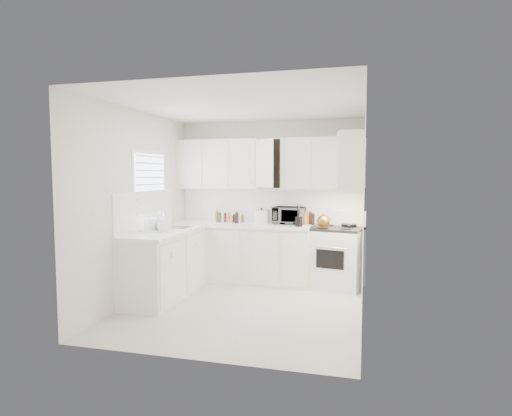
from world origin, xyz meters
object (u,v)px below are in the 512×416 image
(stove, at_px, (336,249))
(tea_kettle, at_px, (324,220))
(rice_cooker, at_px, (262,216))
(dish_rack, at_px, (157,224))
(utensil_crock, at_px, (299,215))
(microwave, at_px, (289,214))

(stove, relative_size, tea_kettle, 4.97)
(tea_kettle, bearing_deg, rice_cooker, 160.49)
(dish_rack, bearing_deg, tea_kettle, 38.87)
(utensil_crock, distance_m, dish_rack, 2.08)
(utensil_crock, xyz_separation_m, dish_rack, (-1.81, -1.02, -0.07))
(stove, xyz_separation_m, tea_kettle, (-0.18, -0.16, 0.46))
(microwave, relative_size, dish_rack, 1.27)
(stove, relative_size, dish_rack, 3.09)
(tea_kettle, height_order, dish_rack, same)
(dish_rack, bearing_deg, stove, 40.27)
(microwave, height_order, rice_cooker, microwave)
(utensil_crock, relative_size, dish_rack, 0.93)
(tea_kettle, xyz_separation_m, dish_rack, (-2.17, -1.06, 0.01))
(tea_kettle, height_order, microwave, microwave)
(rice_cooker, xyz_separation_m, dish_rack, (-1.16, -1.31, -0.02))
(rice_cooker, height_order, dish_rack, rice_cooker)
(stove, height_order, utensil_crock, utensil_crock)
(stove, xyz_separation_m, dish_rack, (-2.35, -1.22, 0.46))
(microwave, distance_m, rice_cooker, 0.45)
(tea_kettle, xyz_separation_m, rice_cooker, (-1.01, 0.24, 0.02))
(microwave, height_order, utensil_crock, utensil_crock)
(rice_cooker, relative_size, dish_rack, 0.65)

